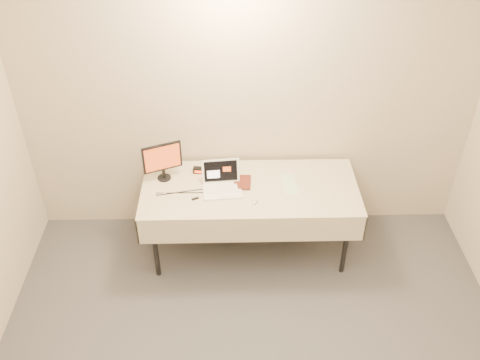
{
  "coord_description": "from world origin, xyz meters",
  "views": [
    {
      "loc": [
        -0.17,
        -1.55,
        3.56
      ],
      "look_at": [
        -0.09,
        1.99,
        0.86
      ],
      "focal_mm": 40.0,
      "sensor_mm": 36.0,
      "label": 1
    }
  ],
  "objects_px": {
    "book": "(233,174)",
    "monitor": "(162,159)",
    "table": "(250,193)",
    "laptop": "(222,183)"
  },
  "relations": [
    {
      "from": "book",
      "to": "monitor",
      "type": "bearing_deg",
      "value": 175.88
    },
    {
      "from": "table",
      "to": "monitor",
      "type": "bearing_deg",
      "value": 168.76
    },
    {
      "from": "monitor",
      "to": "book",
      "type": "distance_m",
      "value": 0.62
    },
    {
      "from": "laptop",
      "to": "book",
      "type": "xyz_separation_m",
      "value": [
        0.1,
        0.06,
        0.05
      ]
    },
    {
      "from": "table",
      "to": "laptop",
      "type": "distance_m",
      "value": 0.27
    },
    {
      "from": "table",
      "to": "monitor",
      "type": "distance_m",
      "value": 0.81
    },
    {
      "from": "monitor",
      "to": "book",
      "type": "xyz_separation_m",
      "value": [
        0.61,
        -0.08,
        -0.11
      ]
    },
    {
      "from": "monitor",
      "to": "book",
      "type": "bearing_deg",
      "value": -29.82
    },
    {
      "from": "laptop",
      "to": "table",
      "type": "bearing_deg",
      "value": -5.94
    },
    {
      "from": "laptop",
      "to": "monitor",
      "type": "relative_size",
      "value": 0.98
    }
  ]
}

